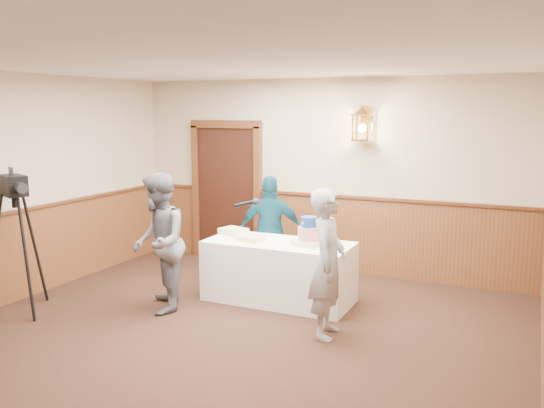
{
  "coord_description": "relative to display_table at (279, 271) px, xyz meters",
  "views": [
    {
      "loc": [
        2.8,
        -4.38,
        2.35
      ],
      "look_at": [
        -0.01,
        1.7,
        1.25
      ],
      "focal_mm": 38.0,
      "sensor_mm": 36.0,
      "label": 1
    }
  ],
  "objects": [
    {
      "name": "ground",
      "position": [
        0.01,
        -1.9,
        -0.38
      ],
      "size": [
        7.0,
        7.0,
        0.0
      ],
      "primitive_type": "plane",
      "color": "black",
      "rests_on": "ground"
    },
    {
      "name": "room_shell",
      "position": [
        -0.04,
        -1.45,
        1.15
      ],
      "size": [
        6.02,
        7.02,
        2.81
      ],
      "color": "#C6B694",
      "rests_on": "ground"
    },
    {
      "name": "display_table",
      "position": [
        0.0,
        0.0,
        0.0
      ],
      "size": [
        1.8,
        0.8,
        0.75
      ],
      "primitive_type": "cube",
      "color": "white",
      "rests_on": "ground"
    },
    {
      "name": "tiered_cake",
      "position": [
        0.4,
        -0.01,
        0.51
      ],
      "size": [
        0.4,
        0.4,
        0.35
      ],
      "rotation": [
        0.0,
        0.0,
        -0.21
      ],
      "color": "beige",
      "rests_on": "display_table"
    },
    {
      "name": "sheet_cake_yellow",
      "position": [
        -0.34,
        -0.09,
        0.41
      ],
      "size": [
        0.36,
        0.3,
        0.07
      ],
      "primitive_type": "cube",
      "rotation": [
        0.0,
        0.0,
        -0.2
      ],
      "color": "#EFE28F",
      "rests_on": "display_table"
    },
    {
      "name": "sheet_cake_green",
      "position": [
        -0.72,
        0.16,
        0.41
      ],
      "size": [
        0.39,
        0.34,
        0.08
      ],
      "primitive_type": "cube",
      "rotation": [
        0.0,
        0.0,
        -0.28
      ],
      "color": "#B6EEA8",
      "rests_on": "display_table"
    },
    {
      "name": "interviewer",
      "position": [
        -1.13,
        -0.9,
        0.44
      ],
      "size": [
        1.54,
        1.03,
        1.64
      ],
      "rotation": [
        0.0,
        0.0,
        -0.99
      ],
      "color": "slate",
      "rests_on": "ground"
    },
    {
      "name": "baker",
      "position": [
        0.91,
        -0.8,
        0.41
      ],
      "size": [
        0.45,
        0.62,
        1.56
      ],
      "primitive_type": "imported",
      "rotation": [
        0.0,
        0.0,
        1.72
      ],
      "color": "#97989C",
      "rests_on": "ground"
    },
    {
      "name": "assistant_p",
      "position": [
        -0.36,
        0.55,
        0.37
      ],
      "size": [
        0.94,
        0.66,
        1.49
      ],
      "primitive_type": "imported",
      "rotation": [
        0.0,
        0.0,
        3.52
      ],
      "color": "#0F3F51",
      "rests_on": "ground"
    },
    {
      "name": "tv_camera_rig",
      "position": [
        -2.59,
        -1.62,
        0.35
      ],
      "size": [
        0.63,
        0.59,
        1.62
      ],
      "rotation": [
        0.0,
        0.0,
        -0.43
      ],
      "color": "black",
      "rests_on": "ground"
    }
  ]
}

